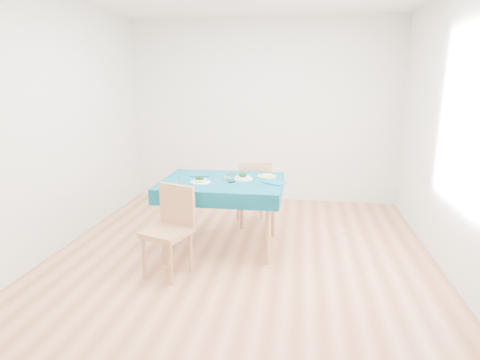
# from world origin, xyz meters

# --- Properties ---
(room_shell) EXTENTS (4.02, 4.52, 2.73)m
(room_shell) POSITION_xyz_m (0.00, 0.00, 1.35)
(room_shell) COLOR #A76745
(room_shell) RESTS_ON ground
(table) EXTENTS (1.29, 0.98, 0.76)m
(table) POSITION_xyz_m (-0.25, 0.32, 0.38)
(table) COLOR #094D64
(table) RESTS_ON ground
(chair_near) EXTENTS (0.51, 0.53, 0.98)m
(chair_near) POSITION_xyz_m (-0.63, -0.44, 0.49)
(chair_near) COLOR #AB7950
(chair_near) RESTS_ON ground
(chair_far) EXTENTS (0.52, 0.55, 1.01)m
(chair_far) POSITION_xyz_m (-0.01, 1.09, 0.51)
(chair_far) COLOR #AB7950
(chair_far) RESTS_ON ground
(bowl_near) EXTENTS (0.21, 0.21, 0.06)m
(bowl_near) POSITION_xyz_m (-0.45, 0.19, 0.79)
(bowl_near) COLOR white
(bowl_near) RESTS_ON table
(bowl_far) EXTENTS (0.22, 0.22, 0.07)m
(bowl_far) POSITION_xyz_m (-0.03, 0.40, 0.79)
(bowl_far) COLOR white
(bowl_far) RESTS_ON table
(fork_near) EXTENTS (0.04, 0.18, 0.00)m
(fork_near) POSITION_xyz_m (-0.72, 0.22, 0.76)
(fork_near) COLOR silver
(fork_near) RESTS_ON table
(knife_near) EXTENTS (0.06, 0.18, 0.00)m
(knife_near) POSITION_xyz_m (-0.31, 0.25, 0.76)
(knife_near) COLOR silver
(knife_near) RESTS_ON table
(fork_far) EXTENTS (0.08, 0.18, 0.00)m
(fork_far) POSITION_xyz_m (-0.25, 0.49, 0.76)
(fork_far) COLOR silver
(fork_far) RESTS_ON table
(knife_far) EXTENTS (0.03, 0.20, 0.00)m
(knife_far) POSITION_xyz_m (0.25, 0.37, 0.76)
(knife_far) COLOR silver
(knife_far) RESTS_ON table
(napkin_near) EXTENTS (0.24, 0.20, 0.01)m
(napkin_near) POSITION_xyz_m (-0.55, 0.51, 0.76)
(napkin_near) COLOR #0D566E
(napkin_near) RESTS_ON table
(napkin_far) EXTENTS (0.27, 0.25, 0.01)m
(napkin_far) POSITION_xyz_m (0.33, 0.28, 0.76)
(napkin_far) COLOR #0D566E
(napkin_far) RESTS_ON table
(tumbler_center) EXTENTS (0.06, 0.06, 0.08)m
(tumbler_center) POSITION_xyz_m (-0.17, 0.32, 0.80)
(tumbler_center) COLOR white
(tumbler_center) RESTS_ON table
(tumbler_side) EXTENTS (0.07, 0.07, 0.09)m
(tumbler_side) POSITION_xyz_m (-0.13, 0.26, 0.81)
(tumbler_side) COLOR white
(tumbler_side) RESTS_ON table
(side_plate) EXTENTS (0.21, 0.21, 0.01)m
(side_plate) POSITION_xyz_m (0.22, 0.57, 0.76)
(side_plate) COLOR #D1E16D
(side_plate) RESTS_ON table
(bread_slice) EXTENTS (0.10, 0.10, 0.01)m
(bread_slice) POSITION_xyz_m (0.22, 0.57, 0.78)
(bread_slice) COLOR beige
(bread_slice) RESTS_ON side_plate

